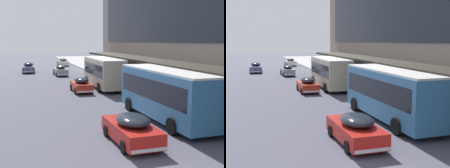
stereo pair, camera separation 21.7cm
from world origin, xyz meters
TOP-DOWN VIEW (x-y plane):
  - transit_bus_kerbside_front at (3.69, 24.23)m, footprint 2.82×9.38m
  - transit_bus_kerbside_rear at (3.85, 9.52)m, footprint 3.02×9.92m
  - sedan_second_near at (-3.59, 43.70)m, footprint 2.13×4.99m
  - sedan_trailing_near at (0.78, 37.75)m, footprint 1.83×4.63m
  - sedan_lead_mid at (0.77, 22.23)m, footprint 1.83×4.34m
  - sedan_oncoming_front at (0.04, 5.83)m, footprint 2.05×4.65m
  - sedan_lead_near at (3.66, 55.21)m, footprint 2.05×4.35m
  - pedestrian_at_kerb at (6.64, 7.35)m, footprint 0.59×0.36m
  - fire_hydrant at (6.61, 10.52)m, footprint 0.20×0.40m

SIDE VIEW (x-z plane):
  - fire_hydrant at x=6.61m, z-range 0.14..0.84m
  - sedan_lead_mid at x=0.77m, z-range -0.01..1.54m
  - sedan_oncoming_front at x=0.04m, z-range -0.01..1.54m
  - sedan_lead_near at x=3.66m, z-range 0.00..1.55m
  - sedan_trailing_near at x=0.78m, z-range -0.01..1.58m
  - sedan_second_near at x=-3.59m, z-range -0.02..1.64m
  - pedestrian_at_kerb at x=6.64m, z-range 0.25..2.11m
  - transit_bus_kerbside_front at x=3.69m, z-range 0.24..3.54m
  - transit_bus_kerbside_rear at x=3.85m, z-range 0.25..3.62m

